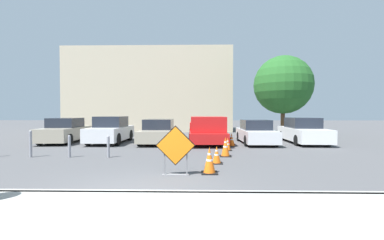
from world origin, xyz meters
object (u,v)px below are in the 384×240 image
Objects in this scene: pickup_truck at (207,131)px; parked_car_fifth at (303,131)px; parked_car_second at (111,131)px; bollard_nearest at (108,146)px; traffic_cone_nearest at (209,160)px; traffic_cone_fourth at (228,144)px; road_closed_sign at (175,149)px; parked_car_third at (159,132)px; traffic_cone_second at (217,155)px; parked_car_nearest at (65,131)px; bollard_third at (31,143)px; parked_car_fourth at (256,133)px; traffic_cone_fifth at (231,140)px; bollard_second at (69,146)px; traffic_cone_third at (225,147)px.

pickup_truck is 1.20× the size of parked_car_fifth.
parked_car_second is 4.78× the size of bollard_nearest.
traffic_cone_nearest is 1.26× the size of traffic_cone_fourth.
parked_car_third is (-1.73, 8.19, -0.10)m from road_closed_sign.
parked_car_nearest is (-8.89, 6.53, 0.39)m from traffic_cone_second.
road_closed_sign is 0.26× the size of pickup_truck.
bollard_nearest is 0.81× the size of bollard_third.
road_closed_sign reaches higher than traffic_cone_second.
parked_car_fourth is at bearing 178.88° from parked_car_second.
traffic_cone_nearest is at bearing 133.17° from parked_car_nearest.
parked_car_fifth is at bearing 28.09° from bollard_nearest.
road_closed_sign is at bearing -126.51° from traffic_cone_second.
traffic_cone_second is 7.10m from parked_car_third.
parked_car_nearest is at bearing 170.44° from traffic_cone_fifth.
bollard_second is (-2.86, -5.25, -0.18)m from parked_car_third.
parked_car_fifth reaches higher than traffic_cone_fourth.
traffic_cone_fifth is at bearing 133.64° from pickup_truck.
traffic_cone_second is 0.69× the size of bollard_second.
parked_car_fourth is at bearing 39.10° from traffic_cone_fifth.
parked_car_third reaches higher than traffic_cone_fifth.
bollard_second is (-6.39, -0.38, 0.09)m from traffic_cone_third.
pickup_truck is at bearing 91.18° from traffic_cone_second.
bollard_third is at bearing -157.00° from traffic_cone_fifth.
parked_car_fourth is (5.84, -0.25, -0.02)m from parked_car_third.
traffic_cone_third is 1.69m from traffic_cone_fourth.
traffic_cone_third reaches higher than traffic_cone_second.
parked_car_fourth reaches higher than bollard_nearest.
parked_car_nearest is at bearing 143.70° from traffic_cone_second.
road_closed_sign is 11.24m from parked_car_nearest.
parked_car_third reaches higher than parked_car_fourth.
road_closed_sign is 2.02× the size of traffic_cone_fifth.
pickup_truck is at bearing 6.03° from parked_car_fifth.
traffic_cone_third is at bearing 63.69° from parked_car_fourth.
traffic_cone_second is 0.15× the size of parked_car_second.
bollard_nearest is (4.58, -5.38, -0.22)m from parked_car_nearest.
parked_car_second is at bearing 172.65° from parked_car_nearest.
traffic_cone_second is (0.33, 1.49, -0.08)m from traffic_cone_nearest.
parked_car_fifth is (2.92, 0.34, 0.05)m from parked_car_fourth.
traffic_cone_fifth is 10.20m from parked_car_nearest.
bollard_second is (-5.91, 1.15, 0.18)m from traffic_cone_second.
parked_car_nearest is at bearing -3.53° from parked_car_second.
parked_car_second is at bearing 3.25° from parked_car_fifth.
traffic_cone_third is at bearing 3.39° from bollard_second.
pickup_truck is at bearing 34.01° from bollard_third.
bollard_third is (-3.20, -0.00, 0.11)m from bollard_nearest.
bollard_third is at bearing 26.09° from parked_car_fourth.
traffic_cone_fourth is at bearing 13.83° from bollard_third.
parked_car_nearest is 1.04× the size of parked_car_second.
pickup_truck reaches higher than bollard_second.
parked_car_nearest is at bearing 132.29° from road_closed_sign.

